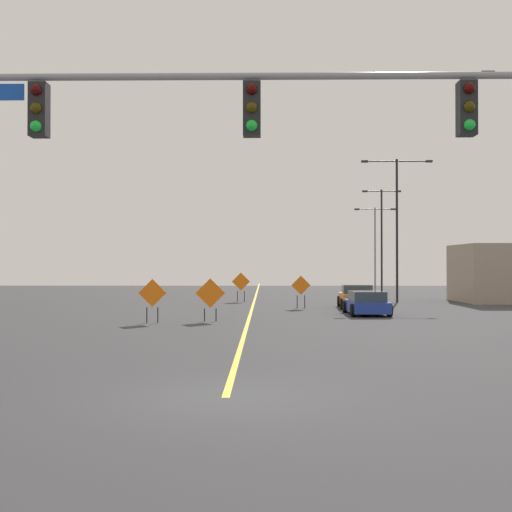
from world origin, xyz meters
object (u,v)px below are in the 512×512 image
at_px(construction_sign_right_lane, 152,295).
at_px(car_blue_approaching, 367,303).
at_px(street_lamp_mid_left, 397,218).
at_px(street_lamp_near_right, 375,242).
at_px(traffic_signal_assembly, 362,127).
at_px(street_lamp_far_left, 382,233).
at_px(construction_sign_left_shoulder, 301,287).
at_px(construction_sign_median_far, 210,295).
at_px(car_orange_distant, 356,297).
at_px(construction_sign_median_near, 241,283).

height_order(construction_sign_right_lane, car_blue_approaching, construction_sign_right_lane).
height_order(street_lamp_mid_left, car_blue_approaching, street_lamp_mid_left).
bearing_deg(street_lamp_mid_left, street_lamp_near_right, 86.35).
height_order(traffic_signal_assembly, street_lamp_mid_left, street_lamp_mid_left).
bearing_deg(traffic_signal_assembly, street_lamp_far_left, 79.30).
bearing_deg(traffic_signal_assembly, construction_sign_right_lane, 113.33).
xyz_separation_m(street_lamp_mid_left, construction_sign_left_shoulder, (-6.83, -6.05, -4.51)).
relative_size(street_lamp_far_left, construction_sign_left_shoulder, 4.66).
height_order(construction_sign_median_far, construction_sign_right_lane, construction_sign_median_far).
relative_size(traffic_signal_assembly, car_orange_distant, 4.20).
distance_m(street_lamp_far_left, construction_sign_left_shoulder, 19.13).
bearing_deg(street_lamp_far_left, construction_sign_left_shoulder, -114.54).
relative_size(car_orange_distant, car_blue_approaching, 0.99).
bearing_deg(construction_sign_median_far, street_lamp_near_right, 66.71).
bearing_deg(construction_sign_left_shoulder, street_lamp_near_right, 68.88).
height_order(street_lamp_far_left, construction_sign_median_far, street_lamp_far_left).
height_order(street_lamp_near_right, construction_sign_right_lane, street_lamp_near_right).
distance_m(street_lamp_mid_left, construction_sign_right_lane, 21.31).
distance_m(traffic_signal_assembly, construction_sign_left_shoulder, 25.59).
bearing_deg(construction_sign_right_lane, street_lamp_mid_left, 48.27).
xyz_separation_m(construction_sign_median_near, car_orange_distant, (7.04, -6.32, -0.64)).
xyz_separation_m(street_lamp_mid_left, construction_sign_median_near, (-10.59, 0.58, -4.46)).
height_order(construction_sign_median_far, car_blue_approaching, construction_sign_median_far).
distance_m(construction_sign_median_near, construction_sign_right_lane, 16.46).
distance_m(street_lamp_far_left, car_orange_distant, 17.89).
height_order(street_lamp_near_right, construction_sign_median_far, street_lamp_near_right).
bearing_deg(car_orange_distant, traffic_signal_assembly, -97.79).
bearing_deg(construction_sign_median_near, car_orange_distant, -41.93).
bearing_deg(construction_sign_median_near, street_lamp_mid_left, -3.16).
bearing_deg(street_lamp_far_left, street_lamp_near_right, 91.01).
distance_m(construction_sign_median_near, car_blue_approaching, 13.25).
bearing_deg(street_lamp_mid_left, car_blue_approaching, -109.23).
distance_m(construction_sign_median_far, construction_sign_right_lane, 2.63).
xyz_separation_m(street_lamp_far_left, car_orange_distant, (-4.49, -16.71, -4.56)).
bearing_deg(street_lamp_near_right, construction_sign_left_shoulder, -111.12).
bearing_deg(car_blue_approaching, car_orange_distant, 87.75).
relative_size(construction_sign_median_far, car_orange_distant, 0.49).
bearing_deg(construction_sign_median_near, street_lamp_far_left, 42.03).
relative_size(construction_sign_right_lane, construction_sign_left_shoulder, 1.01).
xyz_separation_m(construction_sign_median_near, construction_sign_left_shoulder, (3.75, -6.63, -0.05)).
xyz_separation_m(construction_sign_median_far, construction_sign_median_near, (0.81, 15.20, 0.08)).
distance_m(traffic_signal_assembly, construction_sign_median_far, 17.73).
xyz_separation_m(traffic_signal_assembly, street_lamp_near_right, (7.94, 45.26, -0.65)).
relative_size(traffic_signal_assembly, construction_sign_right_lane, 8.63).
height_order(traffic_signal_assembly, construction_sign_right_lane, traffic_signal_assembly).
bearing_deg(street_lamp_near_right, car_blue_approaching, -100.64).
distance_m(construction_sign_median_far, car_blue_approaching, 8.60).
relative_size(street_lamp_near_right, construction_sign_right_lane, 3.95).
relative_size(street_lamp_near_right, street_lamp_far_left, 0.86).
relative_size(construction_sign_median_far, construction_sign_median_near, 0.97).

